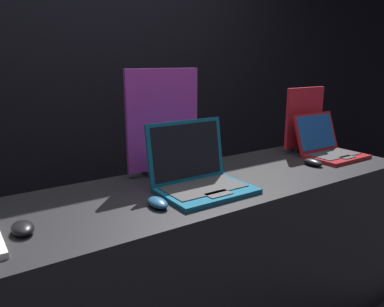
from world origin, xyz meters
name	(u,v)px	position (x,y,z in m)	size (l,w,h in m)	color
wall_back	(90,63)	(0.00, 1.55, 1.40)	(8.00, 0.05, 2.80)	black
display_counter	(191,274)	(0.00, 0.32, 0.44)	(2.38, 0.65, 0.87)	black
mouse_front	(23,228)	(-0.71, 0.25, 0.89)	(0.07, 0.11, 0.04)	black
laptop_middle	(198,175)	(0.01, 0.27, 0.94)	(0.39, 0.32, 0.29)	#0F5170
mouse_middle	(158,203)	(-0.24, 0.20, 0.89)	(0.06, 0.11, 0.04)	navy
promo_stand_middle	(163,124)	(0.01, 0.57, 1.12)	(0.39, 0.07, 0.51)	black
laptop_back	(328,147)	(0.96, 0.32, 0.93)	(0.33, 0.31, 0.24)	maroon
mouse_back	(313,162)	(0.73, 0.24, 0.89)	(0.06, 0.11, 0.03)	black
promo_stand_back	(304,121)	(0.96, 0.51, 1.06)	(0.31, 0.07, 0.39)	black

